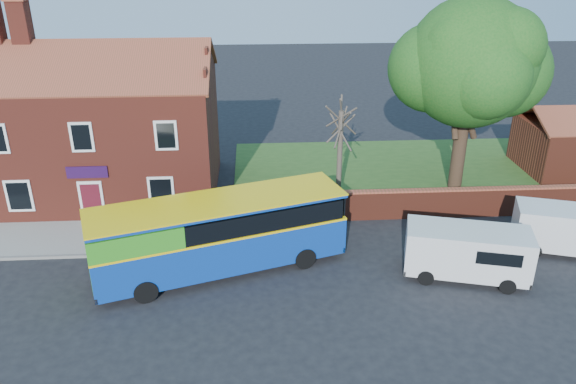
{
  "coord_description": "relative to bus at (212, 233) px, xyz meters",
  "views": [
    {
      "loc": [
        1.28,
        -18.62,
        13.29
      ],
      "look_at": [
        2.75,
        5.0,
        2.56
      ],
      "focal_mm": 35.0,
      "sensor_mm": 36.0,
      "label": 1
    }
  ],
  "objects": [
    {
      "name": "van_near",
      "position": [
        10.78,
        -1.14,
        -0.61
      ],
      "size": [
        5.45,
        3.29,
        2.24
      ],
      "rotation": [
        0.0,
        0.0,
        -0.26
      ],
      "color": "silver",
      "rests_on": "ground"
    },
    {
      "name": "bus",
      "position": [
        0.0,
        0.0,
        0.0
      ],
      "size": [
        11.12,
        5.95,
        3.29
      ],
      "rotation": [
        0.0,
        0.0,
        0.32
      ],
      "color": "#0E3A9B",
      "rests_on": "ground"
    },
    {
      "name": "shop_building",
      "position": [
        -6.36,
        8.97,
        1.55
      ],
      "size": [
        12.3,
        8.13,
        10.5
      ],
      "color": "maroon",
      "rests_on": "ground"
    },
    {
      "name": "pavement",
      "position": [
        -6.34,
        3.23,
        -1.81
      ],
      "size": [
        18.0,
        3.5,
        0.12
      ],
      "primitive_type": "cube",
      "color": "gray",
      "rests_on": "ground"
    },
    {
      "name": "ground",
      "position": [
        0.66,
        -2.52,
        -1.87
      ],
      "size": [
        120.0,
        120.0,
        0.0
      ],
      "primitive_type": "plane",
      "color": "black",
      "rests_on": "ground"
    },
    {
      "name": "van_far",
      "position": [
        16.28,
        0.6,
        -0.67
      ],
      "size": [
        5.25,
        3.35,
        2.14
      ],
      "rotation": [
        0.0,
        0.0,
        -0.31
      ],
      "color": "silver",
      "rests_on": "ground"
    },
    {
      "name": "kerb",
      "position": [
        -6.34,
        1.48,
        -1.8
      ],
      "size": [
        18.0,
        0.15,
        0.14
      ],
      "primitive_type": "cube",
      "color": "slate",
      "rests_on": "ground"
    },
    {
      "name": "boundary_wall",
      "position": [
        13.66,
        4.48,
        -1.05
      ],
      "size": [
        22.0,
        0.38,
        1.6
      ],
      "color": "maroon",
      "rests_on": "ground"
    },
    {
      "name": "large_tree",
      "position": [
        13.59,
        8.35,
        5.17
      ],
      "size": [
        8.82,
        6.98,
        10.75
      ],
      "color": "black",
      "rests_on": "ground"
    },
    {
      "name": "grass_strip",
      "position": [
        13.66,
        10.48,
        -1.85
      ],
      "size": [
        26.0,
        12.0,
        0.04
      ],
      "primitive_type": "cube",
      "color": "#426B28",
      "rests_on": "ground"
    },
    {
      "name": "bare_tree",
      "position": [
        6.53,
        7.24,
        0.94
      ],
      "size": [
        2.05,
        2.45,
        5.48
      ],
      "color": "#4C4238",
      "rests_on": "ground"
    }
  ]
}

